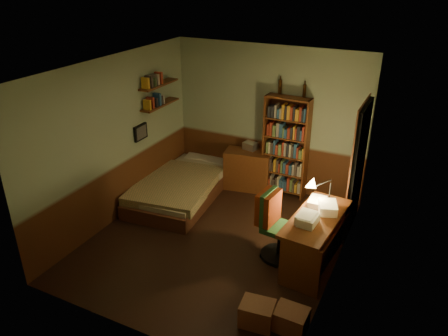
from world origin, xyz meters
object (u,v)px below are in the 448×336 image
at_px(mini_stereo, 250,146).
at_px(cardboard_box_b, 291,319).
at_px(desk_lamp, 330,188).
at_px(office_chair, 280,226).
at_px(bed, 182,179).
at_px(bookshelf, 286,148).
at_px(desk, 314,240).
at_px(cardboard_box_a, 257,314).
at_px(dresser, 248,170).

xyz_separation_m(mini_stereo, cardboard_box_b, (1.84, -3.08, -0.67)).
height_order(desk_lamp, office_chair, desk_lamp).
bearing_deg(desk_lamp, bed, -170.07).
bearing_deg(bookshelf, desk, -55.76).
bearing_deg(desk_lamp, cardboard_box_a, -80.21).
bearing_deg(office_chair, cardboard_box_a, -74.09).
bearing_deg(bed, cardboard_box_a, -48.90).
distance_m(desk_lamp, office_chair, 0.86).
bearing_deg(bookshelf, cardboard_box_a, -72.76).
bearing_deg(bed, cardboard_box_b, -43.54).
xyz_separation_m(dresser, mini_stereo, (-0.01, 0.12, 0.43)).
distance_m(bookshelf, cardboard_box_b, 3.34).
height_order(dresser, cardboard_box_b, dresser).
bearing_deg(mini_stereo, desk_lamp, -25.20).
bearing_deg(desk_lamp, mini_stereo, 161.81).
height_order(bed, bookshelf, bookshelf).
height_order(desk, office_chair, office_chair).
bearing_deg(desk, cardboard_box_b, -79.67).
height_order(dresser, office_chair, office_chair).
xyz_separation_m(bookshelf, cardboard_box_b, (1.16, -3.04, -0.77)).
xyz_separation_m(dresser, cardboard_box_b, (1.82, -2.96, -0.23)).
relative_size(mini_stereo, office_chair, 0.23).
relative_size(bed, desk, 1.61).
height_order(dresser, bookshelf, bookshelf).
height_order(dresser, mini_stereo, mini_stereo).
relative_size(bookshelf, office_chair, 1.73).
distance_m(bookshelf, desk, 2.08).
relative_size(dresser, bookshelf, 0.46).
relative_size(office_chair, cardboard_box_b, 2.82).
xyz_separation_m(desk, desk_lamp, (0.06, 0.38, 0.63)).
height_order(mini_stereo, cardboard_box_b, mini_stereo).
bearing_deg(desk_lamp, bookshelf, 149.05).
distance_m(dresser, cardboard_box_a, 3.39).
relative_size(dresser, desk, 0.60).
xyz_separation_m(dresser, office_chair, (1.24, -1.74, 0.15)).
xyz_separation_m(bed, desk_lamp, (2.69, -0.47, 0.67)).
bearing_deg(dresser, cardboard_box_b, -68.25).
distance_m(desk_lamp, cardboard_box_a, 2.01).
relative_size(desk, desk_lamp, 2.57).
height_order(desk, cardboard_box_a, desk).
distance_m(desk, cardboard_box_b, 1.34).
distance_m(bed, cardboard_box_b, 3.50).
relative_size(bed, bookshelf, 1.23).
bearing_deg(office_chair, bed, 163.36).
distance_m(office_chair, cardboard_box_a, 1.38).
distance_m(desk, office_chair, 0.50).
distance_m(bookshelf, cardboard_box_a, 3.32).
bearing_deg(cardboard_box_a, cardboard_box_b, 14.47).
distance_m(mini_stereo, desk_lamp, 2.26).
distance_m(mini_stereo, bookshelf, 0.69).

